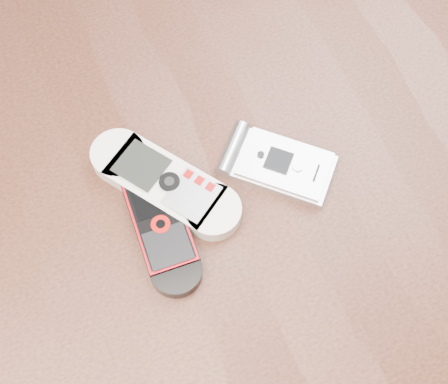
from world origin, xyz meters
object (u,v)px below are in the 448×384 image
(nokia_black_red, at_px, (158,219))
(motorola_razr, at_px, (281,165))
(table, at_px, (220,242))
(nokia_white, at_px, (165,183))

(nokia_black_red, height_order, motorola_razr, motorola_razr)
(table, bearing_deg, nokia_white, 143.16)
(nokia_white, distance_m, motorola_razr, 0.10)
(nokia_white, bearing_deg, table, -71.06)
(nokia_black_red, xyz_separation_m, motorola_razr, (0.12, 0.01, 0.00))
(table, height_order, nokia_white, nokia_white)
(nokia_white, bearing_deg, motorola_razr, -47.33)
(table, height_order, nokia_black_red, nokia_black_red)
(table, height_order, motorola_razr, motorola_razr)
(table, distance_m, nokia_white, 0.12)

